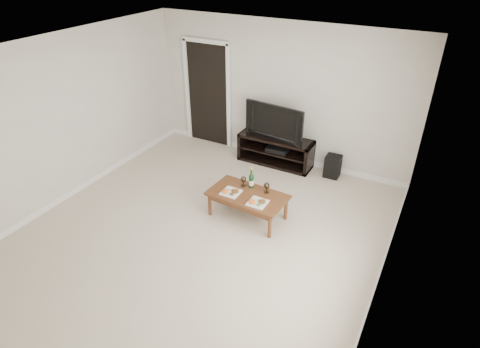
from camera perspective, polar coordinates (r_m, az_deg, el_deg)
name	(u,v)px	position (r m, az deg, el deg)	size (l,w,h in m)	color
floor	(201,234)	(5.99, -5.58, -8.53)	(5.50, 5.50, 0.00)	beige
back_wall	(280,94)	(7.51, 5.74, 11.30)	(5.00, 0.04, 2.60)	silver
ceiling	(189,54)	(4.79, -7.20, 16.57)	(5.00, 5.50, 0.04)	white
doorway	(208,95)	(8.26, -4.57, 11.12)	(0.90, 0.02, 2.05)	black
media_console	(275,150)	(7.65, 5.06, 3.35)	(1.42, 0.45, 0.55)	black
television	(277,121)	(7.40, 5.27, 7.56)	(1.17, 0.15, 0.67)	black
av_receiver	(278,149)	(7.61, 5.40, 3.57)	(0.40, 0.30, 0.08)	black
subwoofer	(333,166)	(7.43, 13.03, 1.08)	(0.27, 0.27, 0.40)	black
coffee_table	(247,206)	(6.18, 1.07, -4.50)	(1.18, 0.64, 0.42)	brown
plate_left	(231,191)	(6.07, -1.30, -2.43)	(0.27, 0.27, 0.07)	white
plate_right	(258,201)	(5.85, 2.53, -3.91)	(0.27, 0.27, 0.07)	white
wine_bottle	(251,178)	(6.13, 1.63, -0.52)	(0.07, 0.07, 0.35)	black
goblet_left	(243,181)	(6.21, 0.49, -1.03)	(0.09, 0.09, 0.17)	#31271B
goblet_right	(267,188)	(6.07, 3.80, -1.95)	(0.09, 0.09, 0.17)	#31271B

